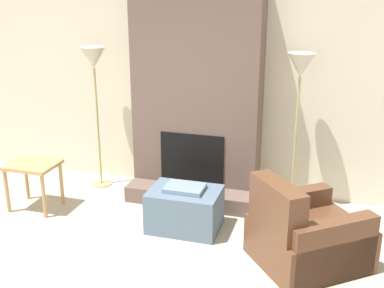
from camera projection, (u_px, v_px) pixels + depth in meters
name	position (u px, v px, depth m)	size (l,w,h in m)	color
wall_back	(203.00, 88.00, 5.98)	(6.83, 0.06, 2.60)	beige
fireplace	(197.00, 98.00, 5.75)	(1.53, 0.76, 2.60)	brown
ottoman	(185.00, 209.00, 5.18)	(0.75, 0.55, 0.50)	slate
armchair	(303.00, 237.00, 4.51)	(1.27, 1.25, 0.87)	brown
side_table	(33.00, 171.00, 5.59)	(0.57, 0.46, 0.56)	tan
floor_lamp_left	(94.00, 68.00, 5.92)	(0.30, 0.30, 1.81)	tan
floor_lamp_right	(300.00, 77.00, 5.24)	(0.30, 0.30, 1.83)	tan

